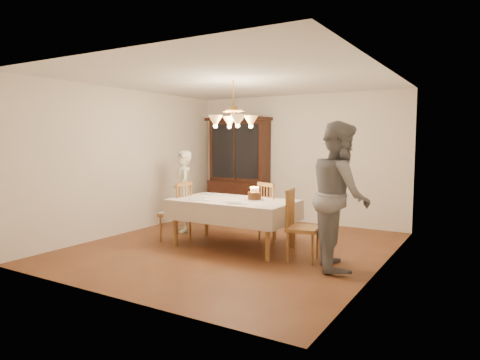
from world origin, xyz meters
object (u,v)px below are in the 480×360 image
Objects in this scene: dining_table at (233,204)px; elderly_woman at (183,191)px; chair_far_side at (274,216)px; china_hutch at (239,170)px; birthday_cake at (254,197)px.

dining_table is 1.27× the size of elderly_woman.
chair_far_side reaches higher than dining_table.
china_hutch is at bearing 130.21° from elderly_woman.
birthday_cake is at bearing -53.75° from china_hutch.
dining_table is 1.51m from elderly_woman.
chair_far_side is (0.40, 0.62, -0.24)m from dining_table.
dining_table is 0.36m from birthday_cake.
dining_table is 0.88× the size of china_hutch.
china_hutch is at bearing 126.25° from birthday_cake.
dining_table is at bearing 24.89° from elderly_woman.
birthday_cake is at bearing 31.64° from elderly_woman.
dining_table is 2.61m from china_hutch.
birthday_cake is at bearing 18.25° from dining_table.
dining_table is at bearing -161.75° from birthday_cake.
china_hutch is 1.45× the size of elderly_woman.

